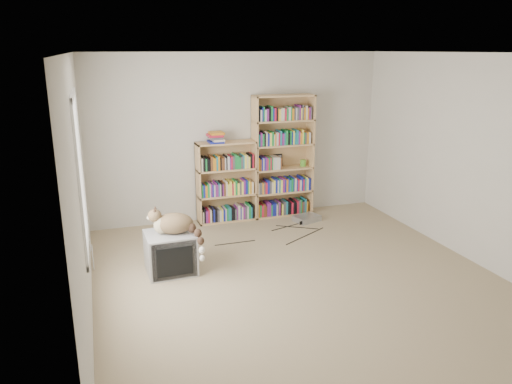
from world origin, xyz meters
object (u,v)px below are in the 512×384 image
object	(u,v)px
cat	(178,227)
bookcase_short	(226,185)
crt_tv	(170,253)
bookcase_tall	(282,159)
dvd_player	(307,218)

from	to	relation	value
cat	bookcase_short	xyz separation A→B (m)	(1.01, 1.66, -0.02)
crt_tv	cat	bearing A→B (deg)	-35.14
bookcase_tall	bookcase_short	distance (m)	0.97
crt_tv	bookcase_tall	xyz separation A→B (m)	(2.01, 1.60, 0.65)
bookcase_tall	dvd_player	size ratio (longest dim) A/B	5.01
cat	bookcase_tall	world-z (taller)	bookcase_tall
bookcase_tall	dvd_player	distance (m)	0.99
cat	dvd_player	distance (m)	2.54
bookcase_short	crt_tv	bearing A→B (deg)	-124.69
bookcase_short	dvd_player	bearing A→B (deg)	-20.87
bookcase_short	dvd_player	xyz separation A→B (m)	(1.15, -0.44, -0.51)
cat	bookcase_tall	distance (m)	2.56
crt_tv	cat	world-z (taller)	cat
bookcase_tall	dvd_player	xyz separation A→B (m)	(0.25, -0.44, -0.85)
crt_tv	dvd_player	size ratio (longest dim) A/B	1.53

